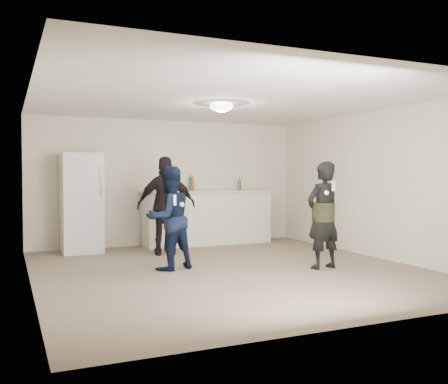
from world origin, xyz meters
name	(u,v)px	position (x,y,z in m)	size (l,w,h in m)	color
floor	(229,270)	(0.00, 0.00, 0.00)	(6.00, 6.00, 0.00)	#6B5B4C
ceiling	(229,101)	(0.00, 0.00, 2.50)	(6.00, 6.00, 0.00)	silver
wall_back	(169,183)	(0.00, 3.00, 1.25)	(6.00, 6.00, 0.00)	beige
wall_front	(363,192)	(0.00, -3.00, 1.25)	(6.00, 6.00, 0.00)	beige
wall_left	(30,188)	(-2.75, 0.00, 1.25)	(6.00, 6.00, 0.00)	beige
wall_right	(377,184)	(2.75, 0.00, 1.25)	(6.00, 6.00, 0.00)	beige
counter	(208,218)	(0.73, 2.67, 0.53)	(2.60, 0.56, 1.05)	silver
counter_top	(208,192)	(0.73, 2.67, 1.07)	(2.68, 0.64, 0.04)	beige
fridge	(82,203)	(-1.77, 2.60, 0.90)	(0.70, 0.70, 1.80)	silver
fridge_handle	(101,181)	(-1.49, 2.23, 1.30)	(0.02, 0.02, 0.60)	silver
ceiling_dome	(221,107)	(0.00, 0.30, 2.45)	(0.36, 0.36, 0.16)	white
shaker	(159,187)	(-0.33, 2.55, 1.18)	(0.08, 0.08, 0.17)	silver
man	(169,218)	(-0.82, 0.38, 0.77)	(0.75, 0.58, 1.54)	#101F45
woman	(323,215)	(1.33, -0.47, 0.80)	(0.59, 0.38, 1.61)	black
camo_shorts	(323,212)	(1.33, -0.47, 0.85)	(0.34, 0.34, 0.28)	#2D3317
spectator	(166,206)	(-0.44, 1.72, 0.87)	(1.02, 0.42, 1.73)	black
remote_man	(175,200)	(-0.82, 0.10, 1.05)	(0.04, 0.04, 0.15)	white
nunchuk_man	(182,205)	(-0.70, 0.13, 0.98)	(0.07, 0.07, 0.07)	white
remote_woman	(333,186)	(1.33, -0.72, 1.25)	(0.04, 0.04, 0.15)	silver
nunchuk_woman	(326,193)	(1.23, -0.69, 1.15)	(0.07, 0.07, 0.07)	white
bottle_cluster	(195,185)	(0.47, 2.73, 1.20)	(1.50, 0.34, 0.27)	#7C5D12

